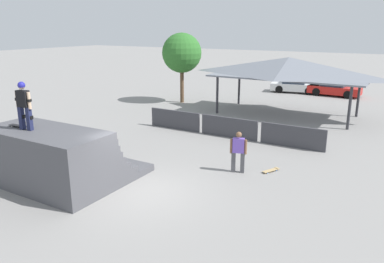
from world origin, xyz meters
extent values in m
plane|color=gray|center=(0.00, 0.00, 0.00)|extent=(160.00, 160.00, 0.00)
cube|color=#4C4C51|center=(-3.14, -0.29, 0.13)|extent=(4.67, 4.23, 0.26)
cube|color=#4C4C51|center=(-3.14, -0.79, 0.39)|extent=(4.67, 3.22, 0.26)
cube|color=#4C4C51|center=(-3.14, -0.97, 0.65)|extent=(4.67, 2.85, 0.26)
cube|color=#4C4C51|center=(-3.14, -1.10, 0.91)|extent=(4.67, 2.60, 0.26)
cube|color=#4C4C51|center=(-3.14, -1.19, 1.17)|extent=(4.67, 2.43, 0.26)
cube|color=#4C4C51|center=(-3.14, -1.25, 1.43)|extent=(4.67, 2.30, 0.26)
cube|color=#4C4C51|center=(-3.14, -1.29, 1.69)|extent=(4.67, 2.21, 0.26)
cube|color=#4C4C51|center=(-3.14, -1.32, 1.95)|extent=(4.67, 2.16, 0.26)
cylinder|color=silver|center=(-3.14, -0.25, 2.05)|extent=(4.58, 0.07, 0.07)
cube|color=#1E2347|center=(-3.54, -1.55, 2.49)|extent=(0.17, 0.17, 0.81)
cube|color=black|center=(-3.55, -1.52, 2.53)|extent=(0.20, 0.16, 0.12)
cube|color=#1E2347|center=(-3.90, -1.60, 2.49)|extent=(0.17, 0.17, 0.81)
cube|color=black|center=(-3.90, -1.57, 2.53)|extent=(0.20, 0.16, 0.12)
cube|color=black|center=(-3.72, -1.57, 3.18)|extent=(0.46, 0.27, 0.57)
cylinder|color=beige|center=(-3.45, -1.54, 3.13)|extent=(0.12, 0.12, 0.57)
cylinder|color=black|center=(-3.45, -1.54, 3.14)|extent=(0.18, 0.18, 0.08)
cylinder|color=beige|center=(-3.99, -1.61, 3.13)|extent=(0.12, 0.12, 0.57)
cylinder|color=black|center=(-3.99, -1.61, 3.14)|extent=(0.18, 0.18, 0.08)
sphere|color=beige|center=(-3.72, -1.57, 3.61)|extent=(0.22, 0.22, 0.22)
sphere|color=#232399|center=(-3.72, -1.57, 3.64)|extent=(0.25, 0.25, 0.25)
cylinder|color=silver|center=(-4.01, -1.43, 2.11)|extent=(0.05, 0.03, 0.05)
cylinder|color=silver|center=(-4.01, -1.57, 2.11)|extent=(0.05, 0.03, 0.05)
cylinder|color=silver|center=(-4.52, -1.46, 2.11)|extent=(0.05, 0.03, 0.05)
cylinder|color=silver|center=(-4.52, -1.60, 2.11)|extent=(0.05, 0.03, 0.05)
cube|color=black|center=(-4.26, -1.51, 2.14)|extent=(0.83, 0.24, 0.02)
cube|color=black|center=(-3.88, -1.50, 2.16)|extent=(0.11, 0.20, 0.02)
cube|color=#4C4C51|center=(1.98, 3.28, 0.41)|extent=(0.19, 0.19, 0.82)
cube|color=#4C4C51|center=(2.33, 3.39, 0.41)|extent=(0.19, 0.19, 0.82)
cube|color=#6B4CB7|center=(2.16, 3.33, 1.10)|extent=(0.49, 0.34, 0.58)
cylinder|color=brown|center=(1.89, 3.25, 1.06)|extent=(0.14, 0.14, 0.58)
cylinder|color=brown|center=(2.42, 3.42, 1.06)|extent=(0.14, 0.14, 0.58)
sphere|color=brown|center=(2.16, 3.33, 1.54)|extent=(0.22, 0.22, 0.22)
cylinder|color=blue|center=(3.31, 4.28, 0.03)|extent=(0.05, 0.06, 0.05)
cylinder|color=blue|center=(3.44, 4.22, 0.03)|extent=(0.05, 0.06, 0.05)
cylinder|color=blue|center=(3.10, 3.85, 0.03)|extent=(0.05, 0.06, 0.05)
cylinder|color=blue|center=(3.23, 3.79, 0.03)|extent=(0.05, 0.06, 0.05)
cube|color=tan|center=(3.27, 4.03, 0.06)|extent=(0.52, 0.78, 0.02)
cube|color=tan|center=(3.43, 4.35, 0.08)|extent=(0.22, 0.17, 0.02)
cube|color=#3D3D42|center=(-3.53, 7.59, 0.53)|extent=(3.12, 0.12, 1.05)
cube|color=#3D3D42|center=(-0.22, 7.59, 0.53)|extent=(3.12, 0.12, 1.05)
cube|color=#3D3D42|center=(3.10, 7.59, 0.53)|extent=(3.12, 0.12, 1.05)
cylinder|color=#2D2D33|center=(-3.29, 12.34, 1.21)|extent=(0.16, 0.16, 2.43)
cylinder|color=#2D2D33|center=(4.86, 12.34, 1.21)|extent=(0.16, 0.16, 2.43)
cylinder|color=#2D2D33|center=(-3.29, 15.93, 1.21)|extent=(0.16, 0.16, 2.43)
cylinder|color=#2D2D33|center=(4.86, 15.93, 1.21)|extent=(0.16, 0.16, 2.43)
cube|color=slate|center=(0.79, 14.14, 2.48)|extent=(9.59, 4.22, 0.10)
pyramid|color=slate|center=(0.79, 14.14, 3.12)|extent=(9.40, 4.14, 1.18)
cylinder|color=brown|center=(-7.24, 14.30, 1.33)|extent=(0.28, 0.28, 2.65)
sphere|color=#2D6B28|center=(-7.24, 14.30, 3.70)|extent=(2.91, 2.91, 2.91)
cube|color=silver|center=(-1.11, 23.10, 0.48)|extent=(4.28, 2.38, 0.62)
cube|color=#283342|center=(-1.21, 23.08, 1.02)|extent=(2.09, 1.74, 0.46)
cube|color=silver|center=(-1.21, 23.08, 1.25)|extent=(2.00, 1.69, 0.04)
cylinder|color=black|center=(-0.02, 24.08, 0.32)|extent=(0.66, 0.31, 0.64)
cylinder|color=black|center=(0.24, 22.55, 0.32)|extent=(0.66, 0.31, 0.64)
cylinder|color=black|center=(-2.46, 23.66, 0.32)|extent=(0.66, 0.31, 0.64)
cylinder|color=black|center=(-2.19, 22.12, 0.32)|extent=(0.66, 0.31, 0.64)
cube|color=red|center=(2.18, 23.16, 0.48)|extent=(4.18, 2.01, 0.62)
cube|color=#283342|center=(2.08, 23.16, 1.02)|extent=(1.98, 1.59, 0.46)
cube|color=red|center=(2.08, 23.16, 1.25)|extent=(1.89, 1.55, 0.04)
cylinder|color=black|center=(3.48, 23.87, 0.32)|extent=(0.65, 0.24, 0.64)
cylinder|color=black|center=(3.37, 22.28, 0.32)|extent=(0.65, 0.24, 0.64)
cylinder|color=black|center=(0.99, 24.04, 0.32)|extent=(0.65, 0.24, 0.64)
cylinder|color=black|center=(0.89, 22.44, 0.32)|extent=(0.65, 0.24, 0.64)
camera|label=1|loc=(7.58, -9.48, 5.52)|focal=35.00mm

